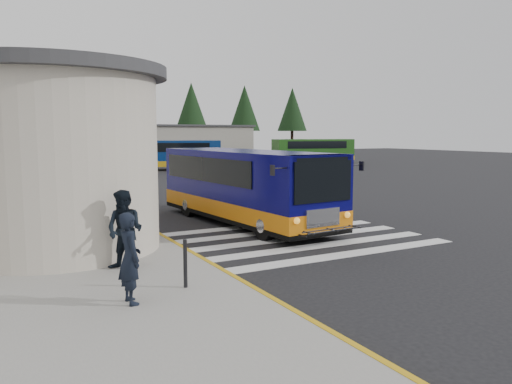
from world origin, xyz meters
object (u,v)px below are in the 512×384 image
pedestrian_b (125,230)px  far_bus_a (171,153)px  bollard (185,263)px  transit_bus (245,189)px  far_bus_b (313,150)px  pedestrian_a (130,258)px

pedestrian_b → far_bus_a: size_ratio=0.20×
far_bus_a → bollard: bearing=-178.0°
transit_bus → far_bus_b: 36.92m
pedestrian_a → bollard: pedestrian_a is taller
far_bus_a → far_bus_b: 16.96m
transit_bus → far_bus_a: bearing=72.2°
transit_bus → far_bus_b: transit_bus is taller
bollard → far_bus_a: size_ratio=0.11×
pedestrian_a → pedestrian_b: (0.47, 2.26, 0.07)m
bollard → far_bus_b: bearing=51.8°
pedestrian_b → far_bus_b: (28.60, 33.53, 0.40)m
bollard → pedestrian_b: bearing=111.7°
pedestrian_b → far_bus_b: size_ratio=0.20×
transit_bus → pedestrian_a: 9.20m
transit_bus → pedestrian_a: size_ratio=5.62×
bollard → far_bus_b: size_ratio=0.11×
pedestrian_b → bollard: bearing=-22.3°
pedestrian_b → far_bus_a: bearing=115.4°
pedestrian_a → bollard: size_ratio=1.71×
pedestrian_a → far_bus_b: bearing=-42.8°
transit_bus → pedestrian_b: 7.25m
transit_bus → far_bus_a: size_ratio=1.04×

